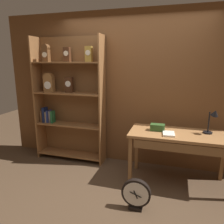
{
  "coord_description": "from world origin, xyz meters",
  "views": [
    {
      "loc": [
        0.68,
        -2.29,
        1.79
      ],
      "look_at": [
        -0.18,
        0.6,
        1.07
      ],
      "focal_mm": 34.61,
      "sensor_mm": 36.0,
      "label": 1
    }
  ],
  "objects": [
    {
      "name": "bookshelf",
      "position": [
        -1.17,
        1.15,
        1.12
      ],
      "size": [
        1.27,
        0.31,
        2.2
      ],
      "color": "brown",
      "rests_on": "ground"
    },
    {
      "name": "ground_plane",
      "position": [
        0.0,
        0.0,
        0.0
      ],
      "size": [
        10.0,
        10.0,
        0.0
      ],
      "primitive_type": "plane",
      "color": "#4C3826"
    },
    {
      "name": "round_clock_large",
      "position": [
        0.3,
        0.03,
        0.21
      ],
      "size": [
        0.36,
        0.11,
        0.4
      ],
      "color": "black",
      "rests_on": "ground"
    },
    {
      "name": "open_repair_manual",
      "position": [
        0.62,
        0.69,
        0.79
      ],
      "size": [
        0.18,
        0.23,
        0.02
      ],
      "primitive_type": "cube",
      "rotation": [
        0.0,
        0.0,
        0.09
      ],
      "color": "silver",
      "rests_on": "workbench"
    },
    {
      "name": "toolbox_small",
      "position": [
        0.46,
        0.83,
        0.83
      ],
      "size": [
        0.21,
        0.12,
        0.1
      ],
      "primitive_type": "cube",
      "color": "#2D5123",
      "rests_on": "workbench"
    },
    {
      "name": "workbench",
      "position": [
        0.77,
        0.78,
        0.69
      ],
      "size": [
        1.41,
        0.63,
        0.78
      ],
      "color": "#9E6B3D",
      "rests_on": "ground"
    },
    {
      "name": "back_wood_panel",
      "position": [
        0.0,
        1.33,
        1.3
      ],
      "size": [
        4.8,
        0.05,
        2.6
      ],
      "primitive_type": "cube",
      "color": "brown",
      "rests_on": "ground"
    },
    {
      "name": "desk_lamp",
      "position": [
        1.2,
        0.88,
        1.0
      ],
      "size": [
        0.19,
        0.19,
        0.37
      ],
      "color": "black",
      "rests_on": "workbench"
    }
  ]
}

